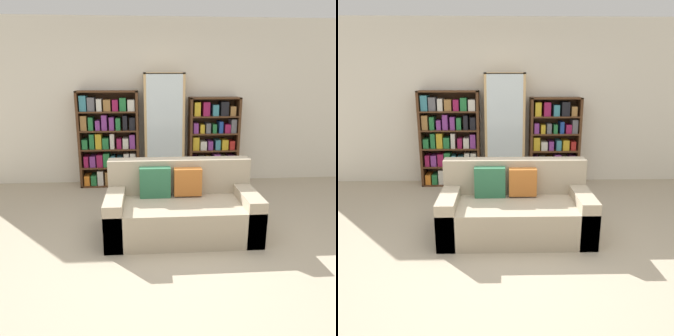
% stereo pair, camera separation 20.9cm
% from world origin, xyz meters
% --- Properties ---
extents(ground_plane, '(16.00, 16.00, 0.00)m').
position_xyz_m(ground_plane, '(0.00, 0.00, 0.00)').
color(ground_plane, tan).
extents(wall_back, '(7.01, 0.06, 2.70)m').
position_xyz_m(wall_back, '(0.00, 2.65, 1.35)').
color(wall_back, silver).
rests_on(wall_back, ground).
extents(couch, '(1.70, 0.85, 0.83)m').
position_xyz_m(couch, '(0.13, 0.58, 0.29)').
color(couch, tan).
rests_on(couch, ground).
extents(bookshelf_left, '(0.98, 0.32, 1.57)m').
position_xyz_m(bookshelf_left, '(-0.87, 2.44, 0.76)').
color(bookshelf_left, '#4C2D19').
rests_on(bookshelf_left, ground).
extents(display_cabinet, '(0.65, 0.36, 1.85)m').
position_xyz_m(display_cabinet, '(0.04, 2.42, 0.92)').
color(display_cabinet, tan).
rests_on(display_cabinet, ground).
extents(bookshelf_right, '(0.83, 0.32, 1.46)m').
position_xyz_m(bookshelf_right, '(0.87, 2.44, 0.71)').
color(bookshelf_right, '#4C2D19').
rests_on(bookshelf_right, ground).
extents(wine_bottle, '(0.08, 0.08, 0.34)m').
position_xyz_m(wine_bottle, '(0.40, 1.66, 0.14)').
color(wine_bottle, '#143819').
rests_on(wine_bottle, ground).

